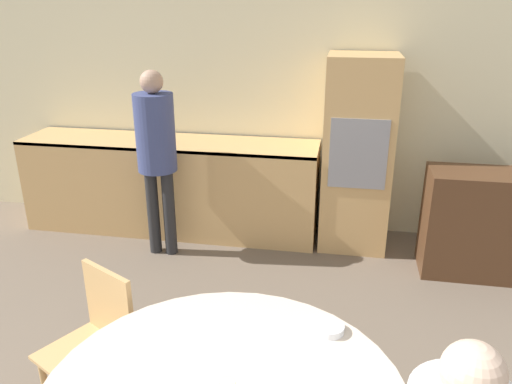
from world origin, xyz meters
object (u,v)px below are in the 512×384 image
Objects in this scene: person_standing at (156,145)px; bowl_near at (330,328)px; oven_unit at (357,154)px; sideboard at (494,225)px; chair_far_left at (97,337)px.

bowl_near is (1.55, -1.90, -0.28)m from person_standing.
bowl_near is (-0.14, -2.42, -0.13)m from oven_unit.
sideboard is (1.13, -0.38, -0.43)m from oven_unit.
sideboard is 8.18× the size of bowl_near.
bowl_near is at bearing -93.22° from oven_unit.
oven_unit reaches higher than person_standing.
chair_far_left is at bearing -141.76° from sideboard.
chair_far_left is 1.26m from bowl_near.
bowl_near is (1.23, -0.07, 0.27)m from chair_far_left.
chair_far_left is (-2.49, -1.96, 0.03)m from sideboard.
person_standing is 12.08× the size of bowl_near.
sideboard is 0.68× the size of person_standing.
person_standing is at bearing -163.05° from oven_unit.
sideboard is at bearing 2.66° from person_standing.
oven_unit is 1.06× the size of person_standing.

